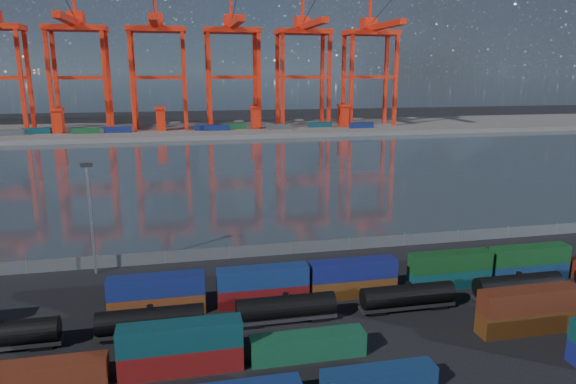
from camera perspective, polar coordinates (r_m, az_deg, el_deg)
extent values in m
plane|color=black|center=(60.05, 6.22, -15.90)|extent=(700.00, 700.00, 0.00)
plane|color=#2C3840|center=(158.31, -5.68, 2.56)|extent=(700.00, 700.00, 0.00)
cube|color=#514F4C|center=(261.74, -8.31, 6.93)|extent=(700.00, 70.00, 2.00)
cone|color=#1E2630|center=(1675.95, -4.81, 20.08)|extent=(1040.00, 1040.00, 460.00)
cone|color=#1E2630|center=(1768.60, 8.88, 18.31)|extent=(960.00, 960.00, 380.00)
cone|color=#1E2630|center=(1916.01, 19.08, 16.16)|extent=(840.00, 840.00, 300.00)
cube|color=navy|center=(51.57, 10.06, -19.85)|extent=(10.92, 2.22, 2.37)
cube|color=maroon|center=(56.26, -25.79, -17.88)|extent=(12.10, 2.46, 2.62)
cube|color=maroon|center=(54.55, -11.73, -17.77)|extent=(12.10, 2.46, 2.62)
cube|color=#0B373D|center=(53.26, -11.87, -15.35)|extent=(12.10, 2.46, 2.62)
cube|color=#144C2F|center=(55.87, 2.22, -16.68)|extent=(12.10, 2.46, 2.62)
cube|color=#4C290F|center=(66.57, 25.11, -12.84)|extent=(12.10, 2.46, 2.62)
cube|color=#532010|center=(65.51, 25.34, -10.77)|extent=(12.10, 2.46, 2.62)
cube|color=#652F14|center=(66.48, -14.30, -12.02)|extent=(11.64, 2.37, 2.52)
cube|color=navy|center=(65.46, -14.42, -10.02)|extent=(11.64, 2.37, 2.52)
cube|color=#630E10|center=(67.07, -2.78, -11.36)|extent=(11.64, 2.37, 2.52)
cube|color=navy|center=(66.07, -2.80, -9.37)|extent=(11.64, 2.37, 2.52)
cube|color=#5D3312|center=(69.84, 7.22, -10.42)|extent=(11.64, 2.37, 2.52)
cube|color=navy|center=(68.87, 7.28, -8.50)|extent=(11.64, 2.37, 2.52)
cube|color=#0D3F43|center=(75.37, 17.47, -9.14)|extent=(11.64, 2.37, 2.52)
cube|color=#114119|center=(74.48, 17.60, -7.34)|extent=(11.64, 2.37, 2.52)
cube|color=navy|center=(82.00, 25.14, -7.97)|extent=(11.64, 2.37, 2.52)
cube|color=#12461C|center=(81.17, 25.32, -6.31)|extent=(11.64, 2.37, 2.52)
cylinder|color=black|center=(64.15, -29.36, -13.55)|extent=(11.80, 2.63, 2.63)
cube|color=black|center=(64.78, -29.21, -14.70)|extent=(12.26, 1.82, 0.36)
cube|color=black|center=(63.83, -25.55, -15.08)|extent=(2.27, 1.63, 0.54)
cylinder|color=black|center=(61.23, -15.01, -13.50)|extent=(11.80, 2.63, 2.63)
cylinder|color=black|center=(60.60, -15.09, -12.27)|extent=(0.73, 0.73, 0.45)
cube|color=black|center=(61.88, -14.93, -14.70)|extent=(12.26, 1.82, 0.36)
cube|color=black|center=(62.45, -18.78, -15.08)|extent=(2.27, 1.63, 0.54)
cube|color=black|center=(61.92, -11.00, -14.84)|extent=(2.27, 1.63, 0.54)
cylinder|color=black|center=(62.15, -0.24, -12.59)|extent=(11.80, 2.63, 2.63)
cylinder|color=black|center=(61.53, -0.25, -11.37)|extent=(0.73, 0.73, 0.45)
cube|color=black|center=(62.80, -0.24, -13.78)|extent=(12.26, 1.82, 0.36)
cube|color=black|center=(62.35, -4.04, -14.40)|extent=(2.27, 1.63, 0.54)
cube|color=black|center=(63.83, 3.45, -13.70)|extent=(2.27, 1.63, 0.54)
cylinder|color=black|center=(66.76, 13.14, -11.06)|extent=(11.80, 2.63, 2.63)
cylinder|color=black|center=(66.18, 13.21, -9.91)|extent=(0.73, 0.73, 0.45)
cube|color=black|center=(67.36, 13.08, -12.19)|extent=(12.26, 1.82, 0.36)
cube|color=black|center=(65.99, 9.76, -12.93)|extent=(2.27, 1.63, 0.54)
cube|color=black|center=(69.25, 16.20, -11.98)|extent=(2.27, 1.63, 0.54)
cylinder|color=black|center=(74.37, 24.18, -9.34)|extent=(11.80, 2.63, 2.63)
cylinder|color=black|center=(73.86, 24.29, -8.29)|extent=(0.73, 0.73, 0.45)
cube|color=black|center=(74.91, 24.07, -10.37)|extent=(12.26, 1.82, 0.36)
cube|color=black|center=(72.82, 21.39, -11.11)|extent=(2.27, 1.63, 0.54)
cube|color=black|center=(77.44, 26.54, -10.14)|extent=(2.27, 1.63, 0.54)
cube|color=#595B5E|center=(84.35, 0.29, -6.27)|extent=(160.00, 0.06, 2.00)
cylinder|color=slate|center=(85.73, -27.08, -7.39)|extent=(0.12, 0.12, 2.20)
cylinder|color=slate|center=(83.60, -20.41, -7.25)|extent=(0.12, 0.12, 2.20)
cylinder|color=slate|center=(82.64, -13.50, -7.00)|extent=(0.12, 0.12, 2.20)
cylinder|color=slate|center=(82.88, -6.53, -6.64)|extent=(0.12, 0.12, 2.20)
cylinder|color=slate|center=(84.31, 0.29, -6.20)|extent=(0.12, 0.12, 2.20)
cylinder|color=slate|center=(86.88, 6.77, -5.70)|extent=(0.12, 0.12, 2.20)
cylinder|color=slate|center=(90.49, 12.81, -5.17)|extent=(0.12, 0.12, 2.20)
cylinder|color=slate|center=(95.02, 18.31, -4.63)|extent=(0.12, 0.12, 2.20)
cylinder|color=slate|center=(100.34, 23.27, -4.11)|extent=(0.12, 0.12, 2.20)
cylinder|color=slate|center=(106.34, 27.69, -3.62)|extent=(0.12, 0.12, 2.20)
cylinder|color=slate|center=(79.64, -21.00, -3.08)|extent=(0.36, 0.36, 16.00)
cube|color=black|center=(77.85, -21.51, 2.80)|extent=(1.60, 0.40, 0.60)
cube|color=red|center=(256.99, -27.49, 10.64)|extent=(1.71, 1.71, 48.10)
cube|color=red|center=(269.40, -26.78, 10.77)|extent=(1.71, 1.71, 48.10)
cube|color=red|center=(272.50, -29.27, 11.03)|extent=(23.52, 1.50, 1.50)
cube|color=red|center=(254.27, -24.96, 10.88)|extent=(1.71, 1.71, 48.10)
cube|color=red|center=(266.81, -24.36, 11.00)|extent=(1.71, 1.71, 48.10)
cube|color=red|center=(250.26, -19.61, 11.32)|extent=(1.71, 1.71, 48.10)
cube|color=red|center=(262.99, -19.26, 11.41)|extent=(1.71, 1.71, 48.10)
cube|color=red|center=(251.96, -22.35, 11.66)|extent=(23.52, 1.50, 1.50)
cube|color=red|center=(264.61, -21.87, 11.73)|extent=(23.52, 1.50, 1.50)
cube|color=red|center=(258.96, -22.54, 16.47)|extent=(26.72, 14.96, 2.35)
cube|color=red|center=(246.54, -23.12, 17.13)|extent=(3.21, 51.31, 2.67)
cube|color=red|center=(263.56, -22.47, 17.46)|extent=(6.41, 8.55, 5.34)
cylinder|color=black|center=(244.78, -23.40, 18.91)|extent=(0.26, 43.99, 14.51)
cube|color=red|center=(249.09, -16.94, 11.51)|extent=(1.71, 1.71, 48.10)
cube|color=red|center=(261.88, -16.72, 11.58)|extent=(1.71, 1.71, 48.10)
cube|color=red|center=(248.33, -11.42, 11.81)|extent=(1.71, 1.71, 48.10)
cube|color=red|center=(261.16, -11.46, 11.86)|extent=(1.71, 1.71, 48.10)
cube|color=red|center=(248.40, -14.22, 12.22)|extent=(23.52, 1.50, 1.50)
cube|color=red|center=(261.22, -14.13, 12.26)|extent=(23.52, 1.50, 1.50)
cube|color=red|center=(255.49, -14.46, 17.09)|extent=(26.72, 14.96, 2.35)
cube|color=red|center=(242.89, -14.60, 17.81)|extent=(3.21, 51.31, 2.67)
cube|color=red|center=(260.15, -14.48, 18.08)|extent=(6.41, 8.55, 5.34)
cube|color=red|center=(258.88, -14.61, 19.89)|extent=(1.28, 1.28, 17.10)
cylinder|color=black|center=(241.10, -14.73, 19.63)|extent=(0.26, 43.99, 14.51)
cube|color=red|center=(248.77, -8.72, 11.91)|extent=(1.71, 1.71, 48.10)
cube|color=red|center=(261.57, -8.90, 11.97)|extent=(1.71, 1.71, 48.10)
cube|color=red|center=(251.31, -3.24, 12.05)|extent=(1.71, 1.71, 48.10)
cube|color=red|center=(263.99, -3.68, 12.10)|extent=(1.71, 1.71, 48.10)
cube|color=red|center=(249.73, -5.98, 12.55)|extent=(23.52, 1.50, 1.50)
cube|color=red|center=(262.49, -6.29, 12.57)|extent=(23.52, 1.50, 1.50)
cube|color=red|center=(256.79, -6.26, 17.39)|extent=(26.72, 14.96, 2.35)
cube|color=red|center=(244.25, -5.95, 18.12)|extent=(3.21, 51.31, 2.67)
cube|color=red|center=(261.42, -6.39, 18.37)|extent=(6.41, 8.55, 5.34)
cube|color=red|center=(260.16, -6.39, 20.18)|extent=(1.28, 1.28, 17.10)
cylinder|color=black|center=(242.48, -5.92, 19.94)|extent=(0.26, 43.99, 14.51)
cube|color=red|center=(253.34, -0.62, 12.08)|extent=(1.71, 1.71, 48.10)
cube|color=red|center=(265.92, -1.18, 12.14)|extent=(1.71, 1.71, 48.10)
cube|color=red|center=(259.03, 4.60, 12.07)|extent=(1.71, 1.71, 48.10)
cube|color=red|center=(271.34, 3.82, 12.13)|extent=(1.71, 1.71, 48.10)
cube|color=red|center=(255.89, 2.03, 12.63)|extent=(23.52, 1.50, 1.50)
cube|color=red|center=(268.35, 1.35, 12.66)|extent=(23.52, 1.50, 1.50)
cube|color=red|center=(262.79, 1.71, 17.37)|extent=(26.72, 14.96, 2.35)
cube|color=red|center=(250.55, 2.45, 18.05)|extent=(3.21, 51.31, 2.67)
cube|color=red|center=(267.32, 1.49, 18.33)|extent=(6.41, 8.55, 5.34)
cube|color=red|center=(266.08, 1.62, 20.09)|extent=(1.28, 1.28, 17.10)
cylinder|color=black|center=(248.82, 2.62, 19.82)|extent=(0.26, 43.99, 14.51)
cube|color=red|center=(262.53, 7.06, 12.03)|extent=(1.71, 1.71, 48.10)
cube|color=red|center=(274.69, 6.18, 12.10)|extent=(1.71, 1.71, 48.10)
cube|color=red|center=(271.08, 11.87, 11.89)|extent=(1.71, 1.71, 48.10)
cube|color=red|center=(282.87, 10.81, 11.98)|extent=(1.71, 1.71, 48.10)
cube|color=red|center=(266.54, 9.53, 12.48)|extent=(23.52, 1.50, 1.50)
cube|color=red|center=(278.53, 8.54, 12.54)|extent=(23.52, 1.50, 1.50)
cube|color=red|center=(273.17, 9.19, 17.05)|extent=(26.72, 14.96, 2.35)
cube|color=red|center=(261.42, 10.27, 17.66)|extent=(3.21, 51.31, 2.67)
cube|color=red|center=(277.53, 8.90, 18.00)|extent=(6.41, 8.55, 5.34)
cube|color=red|center=(276.34, 9.13, 19.68)|extent=(1.28, 1.28, 17.10)
cylinder|color=black|center=(259.76, 10.57, 19.34)|extent=(0.26, 43.99, 14.51)
cube|color=navy|center=(246.34, -7.93, 7.09)|extent=(12.00, 2.44, 2.60)
cube|color=navy|center=(257.60, 8.15, 7.35)|extent=(12.00, 2.44, 2.60)
cube|color=navy|center=(247.46, -8.95, 7.08)|extent=(12.00, 2.44, 2.60)
cube|color=#0C3842|center=(257.15, -26.15, 6.12)|extent=(12.00, 2.44, 2.60)
cube|color=#3F4244|center=(255.21, -28.57, 5.82)|extent=(12.00, 2.44, 2.60)
cube|color=#3F4244|center=(248.31, -0.99, 7.26)|extent=(12.00, 2.44, 2.60)
cube|color=#144C23|center=(248.59, -21.55, 6.35)|extent=(12.00, 2.44, 2.60)
cube|color=navy|center=(248.04, -18.39, 6.59)|extent=(12.00, 2.44, 2.60)
cube|color=#144C23|center=(251.86, -6.02, 7.27)|extent=(12.00, 2.44, 2.60)
cube|color=#0C3842|center=(259.30, 3.58, 7.49)|extent=(12.00, 2.44, 2.60)
cube|color=red|center=(256.19, -24.13, 7.13)|extent=(4.00, 6.00, 10.00)
cube|color=red|center=(255.77, -24.25, 8.36)|extent=(5.00, 7.00, 1.20)
cube|color=red|center=(250.78, -13.95, 7.79)|extent=(4.00, 6.00, 10.00)
cube|color=red|center=(250.35, -14.02, 9.04)|extent=(5.00, 7.00, 1.20)
cube|color=red|center=(253.36, -3.64, 8.20)|extent=(4.00, 6.00, 10.00)
cube|color=red|center=(252.94, -3.66, 9.44)|extent=(5.00, 7.00, 1.20)
cube|color=red|center=(263.72, 6.18, 8.34)|extent=(4.00, 6.00, 10.00)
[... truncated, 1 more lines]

